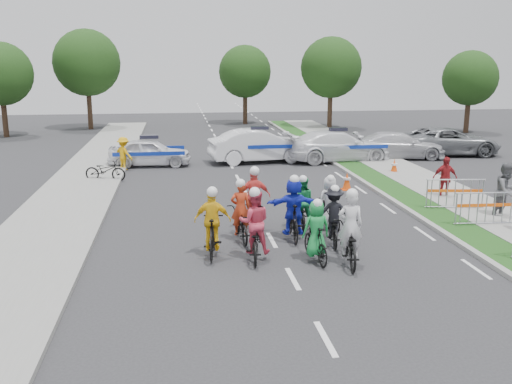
{
  "coord_description": "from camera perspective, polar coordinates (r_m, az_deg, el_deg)",
  "views": [
    {
      "loc": [
        -2.61,
        -12.36,
        5.0
      ],
      "look_at": [
        -0.25,
        4.44,
        1.1
      ],
      "focal_mm": 40.0,
      "sensor_mm": 36.0,
      "label": 1
    }
  ],
  "objects": [
    {
      "name": "tree_2",
      "position": [
        43.56,
        20.62,
        10.6
      ],
      "size": [
        3.85,
        3.85,
        5.77
      ],
      "color": "#382619",
      "rests_on": "ground"
    },
    {
      "name": "police_car_1",
      "position": [
        28.84,
        0.34,
        4.64
      ],
      "size": [
        5.24,
        2.41,
        1.67
      ],
      "primitive_type": "imported",
      "rotation": [
        0.0,
        0.0,
        1.7
      ],
      "color": "white",
      "rests_on": "ground"
    },
    {
      "name": "rider_7",
      "position": [
        17.36,
        7.32,
        -1.6
      ],
      "size": [
        0.78,
        1.68,
        1.71
      ],
      "rotation": [
        0.0,
        0.0,
        3.3
      ],
      "color": "black",
      "rests_on": "ground"
    },
    {
      "name": "grass_strip",
      "position": [
        19.91,
        17.29,
        -2.03
      ],
      "size": [
        1.2,
        60.0,
        0.11
      ],
      "primitive_type": "cube",
      "color": "#1F4415",
      "rests_on": "ground"
    },
    {
      "name": "sidewalk_left",
      "position": [
        18.46,
        -19.87,
        -3.35
      ],
      "size": [
        3.0,
        60.0,
        0.13
      ],
      "primitive_type": "cube",
      "color": "gray",
      "rests_on": "ground"
    },
    {
      "name": "tree_0",
      "position": [
        41.95,
        -24.19,
        10.72
      ],
      "size": [
        4.2,
        4.2,
        6.3
      ],
      "color": "#382619",
      "rests_on": "ground"
    },
    {
      "name": "cone_0",
      "position": [
        22.93,
        9.08,
        1.06
      ],
      "size": [
        0.4,
        0.4,
        0.7
      ],
      "color": "#F24C0C",
      "rests_on": "ground"
    },
    {
      "name": "rider_8",
      "position": [
        17.31,
        4.62,
        -1.7
      ],
      "size": [
        0.81,
        1.72,
        1.69
      ],
      "rotation": [
        0.0,
        0.0,
        3.0
      ],
      "color": "black",
      "rests_on": "ground"
    },
    {
      "name": "civilian_suv",
      "position": [
        32.85,
        18.74,
        4.83
      ],
      "size": [
        5.61,
        2.97,
        1.5
      ],
      "primitive_type": "imported",
      "rotation": [
        0.0,
        0.0,
        1.48
      ],
      "color": "slate",
      "rests_on": "ground"
    },
    {
      "name": "rider_6",
      "position": [
        16.2,
        -1.57,
        -2.81
      ],
      "size": [
        0.76,
        1.82,
        1.81
      ],
      "rotation": [
        0.0,
        0.0,
        3.22
      ],
      "color": "black",
      "rests_on": "ground"
    },
    {
      "name": "police_car_0",
      "position": [
        28.31,
        -10.58,
        3.93
      ],
      "size": [
        4.05,
        1.83,
        1.35
      ],
      "primitive_type": "imported",
      "rotation": [
        0.0,
        0.0,
        1.51
      ],
      "color": "white",
      "rests_on": "ground"
    },
    {
      "name": "rider_3",
      "position": [
        14.89,
        -4.35,
        -3.77
      ],
      "size": [
        0.99,
        1.85,
        1.89
      ],
      "rotation": [
        0.0,
        0.0,
        3.01
      ],
      "color": "black",
      "rests_on": "ground"
    },
    {
      "name": "spectator_2",
      "position": [
        22.12,
        18.37,
        1.33
      ],
      "size": [
        0.95,
        0.44,
        1.59
      ],
      "primitive_type": "imported",
      "rotation": [
        0.0,
        0.0,
        -0.05
      ],
      "color": "maroon",
      "rests_on": "ground"
    },
    {
      "name": "marshal_hiviz",
      "position": [
        27.49,
        -13.1,
        3.77
      ],
      "size": [
        1.13,
        1.1,
        1.55
      ],
      "primitive_type": "imported",
      "rotation": [
        0.0,
        0.0,
        2.42
      ],
      "color": "#DD9F0B",
      "rests_on": "ground"
    },
    {
      "name": "barrier_1",
      "position": [
        18.79,
        22.01,
        -1.69
      ],
      "size": [
        2.02,
        0.6,
        1.12
      ],
      "primitive_type": null,
      "rotation": [
        0.0,
        0.0,
        -0.05
      ],
      "color": "#A5A8AD",
      "rests_on": "ground"
    },
    {
      "name": "police_car_2",
      "position": [
        29.4,
        8.17,
        4.57
      ],
      "size": [
        5.55,
        2.62,
        1.57
      ],
      "primitive_type": "imported",
      "rotation": [
        0.0,
        0.0,
        1.65
      ],
      "color": "white",
      "rests_on": "ground"
    },
    {
      "name": "cone_1",
      "position": [
        26.58,
        13.66,
        2.48
      ],
      "size": [
        0.4,
        0.4,
        0.7
      ],
      "color": "#F24C0C",
      "rests_on": "ground"
    },
    {
      "name": "tree_1",
      "position": [
        43.93,
        7.51,
        12.23
      ],
      "size": [
        4.55,
        4.55,
        6.82
      ],
      "color": "#382619",
      "rests_on": "ground"
    },
    {
      "name": "curb_right",
      "position": [
        19.63,
        15.44,
        -2.11
      ],
      "size": [
        0.2,
        60.0,
        0.12
      ],
      "primitive_type": "cube",
      "color": "gray",
      "rests_on": "ground"
    },
    {
      "name": "parked_bike",
      "position": [
        25.13,
        -14.84,
        2.11
      ],
      "size": [
        1.86,
        1.02,
        0.92
      ],
      "primitive_type": "imported",
      "rotation": [
        0.0,
        0.0,
        1.33
      ],
      "color": "black",
      "rests_on": "ground"
    },
    {
      "name": "sidewalk_right",
      "position": [
        20.74,
        21.81,
        -1.77
      ],
      "size": [
        2.4,
        60.0,
        0.13
      ],
      "primitive_type": "cube",
      "color": "gray",
      "rests_on": "ground"
    },
    {
      "name": "ground",
      "position": [
        13.59,
        3.7,
        -8.67
      ],
      "size": [
        90.0,
        90.0,
        0.0
      ],
      "primitive_type": "plane",
      "color": "#28282B",
      "rests_on": "ground"
    },
    {
      "name": "rider_9",
      "position": [
        17.28,
        -0.17,
        -1.3
      ],
      "size": [
        0.99,
        1.86,
        1.95
      ],
      "rotation": [
        0.0,
        0.0,
        3.15
      ],
      "color": "black",
      "rests_on": "ground"
    },
    {
      "name": "rider_0",
      "position": [
        14.51,
        9.32,
        -4.67
      ],
      "size": [
        0.96,
        2.01,
        1.97
      ],
      "rotation": [
        0.0,
        0.0,
        2.99
      ],
      "color": "black",
      "rests_on": "ground"
    },
    {
      "name": "rider_2",
      "position": [
        14.65,
        -0.17,
        -4.07
      ],
      "size": [
        0.87,
        1.95,
        1.92
      ],
      "rotation": [
        0.0,
        0.0,
        3.03
      ],
      "color": "black",
      "rests_on": "ground"
    },
    {
      "name": "barrier_2",
      "position": [
        20.5,
        19.26,
        -0.3
      ],
      "size": [
        2.05,
        0.77,
        1.12
      ],
      "primitive_type": null,
      "rotation": [
        0.0,
        0.0,
        -0.14
      ],
      "color": "#A5A8AD",
      "rests_on": "ground"
    },
    {
      "name": "spectator_1",
      "position": [
        19.99,
        23.73,
        0.07
      ],
      "size": [
        1.11,
        1.01,
        1.85
      ],
      "primitive_type": "imported",
      "rotation": [
        0.0,
        0.0,
        0.43
      ],
      "color": "#56565A",
      "rests_on": "ground"
    },
    {
      "name": "civilian_sedan",
      "position": [
        30.96,
        14.12,
        4.54
      ],
      "size": [
        4.95,
        2.55,
        1.37
      ],
      "primitive_type": "imported",
      "rotation": [
        0.0,
        0.0,
        1.43
      ],
      "color": "#BBBBC1",
      "rests_on": "ground"
    },
    {
      "name": "rider_4",
      "position": [
        16.0,
        7.72,
        -2.87
      ],
      "size": [
        1.02,
        1.75,
        1.71
      ],
      "rotation": [
        0.0,
        0.0,
        2.99
      ],
      "color": "black",
      "rests_on": "ground"
    },
    {
      "name": "rider_5",
      "position": [
        16.28,
        3.75,
        -2.04
      ],
      "size": [
        1.54,
        1.84,
        1.9
      ],
      "rotation": [
        0.0,
        0.0,
        3.08
      ],
      "color": "black",
      "rests_on": "ground"
    },
    {
      "name": "rider_1",
      "position": [
        14.55,
        6.01,
        -4.49
      ],
      "size": [
        0.75,
        1.64,
        1.67
      ],
      "rotation": [
        0.0,
        0.0,
        3.27
      ],
      "color": "black",
      "rests_on": "ground"
    },
    {
      "name": "tree_4",
      "position": [
        46.71,
        -1.11,
        11.94
      ],
      "size": [
        4.2,
        4.2,
        6.3
      ],
      "color": "#382619",
      "rests_on": "ground"
    },
    {
      "name": "tree_3",
      "position": [
        44.82,
        -16.57,
        12.28
      ],
      "size": [
        4.9,
        4.9,
        7.35
      ],
      "color": "#382619",
      "rests_on": "ground"
    }
  ]
}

